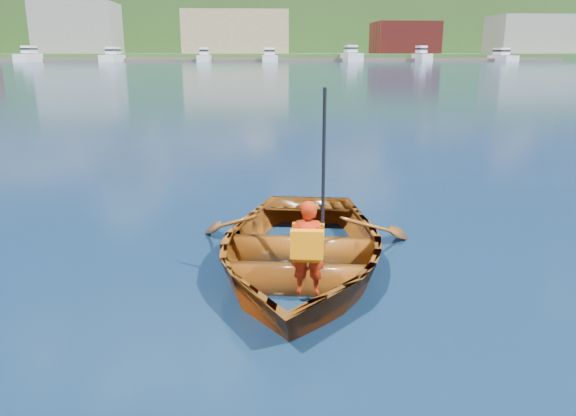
{
  "coord_description": "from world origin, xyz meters",
  "views": [
    {
      "loc": [
        -0.35,
        -6.78,
        2.6
      ],
      "look_at": [
        0.05,
        -0.34,
        0.8
      ],
      "focal_mm": 35.0,
      "sensor_mm": 36.0,
      "label": 1
    }
  ],
  "objects_px": {
    "child_paddler": "(308,246)",
    "rowboat": "(299,248)",
    "dock": "(263,60)",
    "marina_yachts": "(237,56)"
  },
  "relations": [
    {
      "from": "marina_yachts",
      "to": "child_paddler",
      "type": "bearing_deg",
      "value": -88.28
    },
    {
      "from": "rowboat",
      "to": "child_paddler",
      "type": "bearing_deg",
      "value": -88.79
    },
    {
      "from": "rowboat",
      "to": "dock",
      "type": "xyz_separation_m",
      "value": [
        2.38,
        148.34,
        0.11
      ]
    },
    {
      "from": "dock",
      "to": "marina_yachts",
      "type": "height_order",
      "value": "marina_yachts"
    },
    {
      "from": "child_paddler",
      "to": "rowboat",
      "type": "bearing_deg",
      "value": 91.21
    },
    {
      "from": "rowboat",
      "to": "dock",
      "type": "distance_m",
      "value": 148.36
    },
    {
      "from": "child_paddler",
      "to": "dock",
      "type": "xyz_separation_m",
      "value": [
        2.36,
        149.25,
        -0.24
      ]
    },
    {
      "from": "child_paddler",
      "to": "marina_yachts",
      "type": "xyz_separation_m",
      "value": [
        -4.35,
        144.57,
        0.76
      ]
    },
    {
      "from": "rowboat",
      "to": "child_paddler",
      "type": "distance_m",
      "value": 0.98
    },
    {
      "from": "dock",
      "to": "marina_yachts",
      "type": "xyz_separation_m",
      "value": [
        -6.71,
        -4.68,
        1.0
      ]
    }
  ]
}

